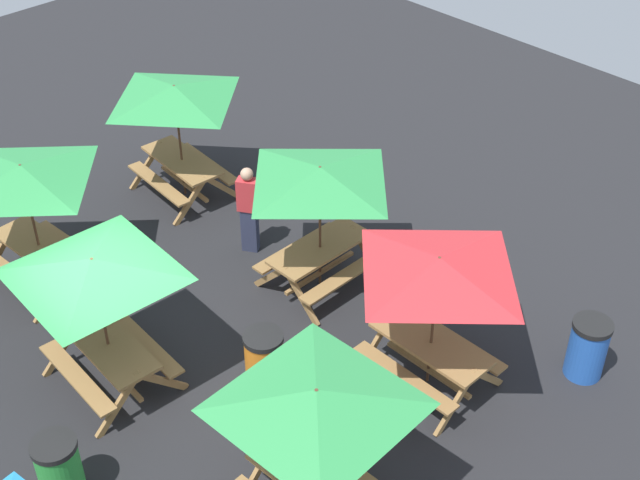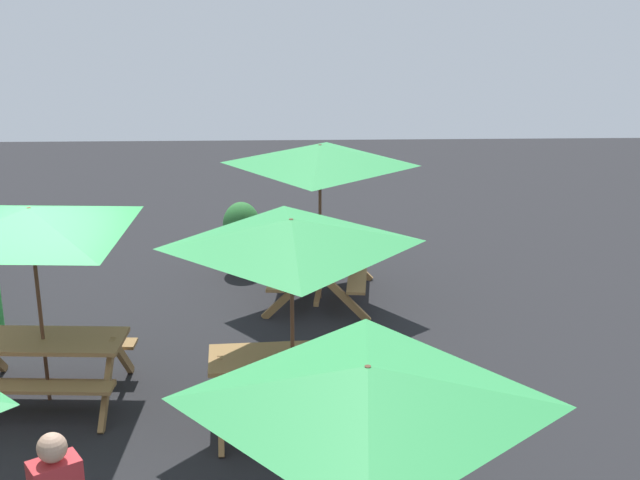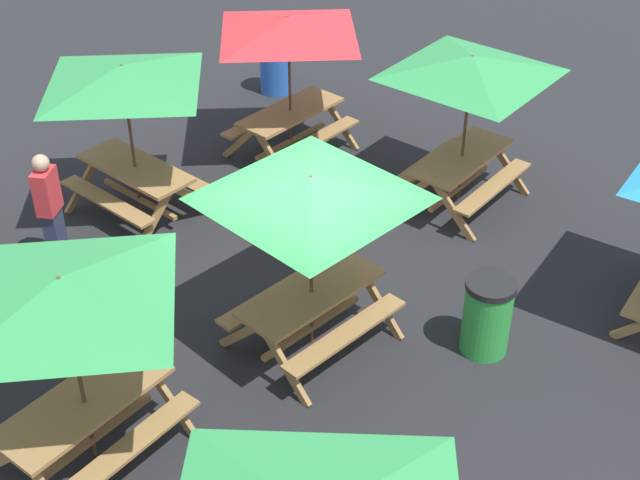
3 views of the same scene
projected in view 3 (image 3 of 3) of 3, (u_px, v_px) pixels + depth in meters
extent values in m
plane|color=#232326|center=(308.00, 322.00, 10.95)|extent=(27.96, 27.96, 0.00)
cube|color=olive|center=(135.00, 168.00, 12.57)|extent=(0.72, 1.81, 0.05)
cube|color=olive|center=(107.00, 201.00, 12.39)|extent=(0.28, 1.80, 0.04)
cube|color=olive|center=(167.00, 171.00, 13.07)|extent=(0.28, 1.80, 0.04)
cube|color=olive|center=(84.00, 182.00, 12.97)|extent=(0.80, 0.07, 0.81)
cube|color=olive|center=(124.00, 163.00, 13.42)|extent=(0.80, 0.07, 0.81)
cube|color=olive|center=(154.00, 220.00, 12.13)|extent=(0.80, 0.07, 0.81)
cube|color=olive|center=(194.00, 199.00, 12.59)|extent=(0.80, 0.07, 0.81)
cube|color=olive|center=(139.00, 199.00, 12.86)|extent=(0.09, 1.56, 0.06)
cylinder|color=brown|center=(132.00, 142.00, 12.33)|extent=(0.04, 0.04, 2.30)
pyramid|color=green|center=(122.00, 75.00, 11.76)|extent=(2.02, 2.02, 0.28)
cube|color=olive|center=(290.00, 112.00, 14.00)|extent=(1.80, 0.70, 0.05)
cube|color=olive|center=(266.00, 118.00, 14.47)|extent=(1.80, 0.26, 0.04)
cube|color=olive|center=(316.00, 139.00, 13.87)|extent=(1.80, 0.26, 0.04)
cube|color=olive|center=(307.00, 109.00, 14.89)|extent=(0.06, 0.80, 0.81)
cube|color=olive|center=(340.00, 123.00, 14.49)|extent=(0.06, 0.80, 0.81)
cube|color=olive|center=(240.00, 143.00, 13.94)|extent=(0.06, 0.80, 0.81)
cube|color=olive|center=(273.00, 158.00, 13.54)|extent=(0.06, 0.80, 0.81)
cube|color=olive|center=(291.00, 141.00, 14.30)|extent=(1.56, 0.07, 0.06)
cylinder|color=brown|center=(290.00, 88.00, 13.77)|extent=(0.04, 0.04, 2.30)
pyramid|color=red|center=(288.00, 25.00, 13.19)|extent=(2.00, 2.00, 0.28)
cube|color=olive|center=(85.00, 403.00, 8.79)|extent=(1.84, 0.81, 0.05)
cube|color=olive|center=(54.00, 400.00, 9.23)|extent=(1.81, 0.38, 0.04)
cube|color=olive|center=(126.00, 449.00, 8.68)|extent=(1.81, 0.38, 0.04)
cube|color=olive|center=(124.00, 372.00, 9.69)|extent=(0.11, 0.80, 0.81)
cube|color=olive|center=(171.00, 402.00, 9.32)|extent=(0.11, 0.80, 0.81)
cube|color=olive|center=(3.00, 459.00, 8.68)|extent=(0.11, 0.80, 0.81)
cube|color=olive|center=(92.00, 440.00, 9.09)|extent=(1.56, 0.17, 0.06)
cylinder|color=brown|center=(78.00, 373.00, 8.55)|extent=(0.04, 0.04, 2.30)
pyramid|color=green|center=(61.00, 290.00, 7.98)|extent=(2.12, 2.12, 0.28)
cube|color=olive|center=(462.00, 157.00, 12.82)|extent=(1.83, 0.79, 0.05)
cube|color=olive|center=(428.00, 163.00, 13.27)|extent=(1.81, 0.36, 0.04)
cube|color=olive|center=(493.00, 187.00, 12.70)|extent=(1.81, 0.36, 0.04)
cube|color=olive|center=(466.00, 151.00, 13.72)|extent=(0.10, 0.80, 0.81)
cube|color=olive|center=(508.00, 166.00, 13.34)|extent=(0.10, 0.80, 0.81)
cube|color=olive|center=(409.00, 193.00, 12.72)|extent=(0.10, 0.80, 0.81)
cube|color=olive|center=(453.00, 210.00, 12.34)|extent=(0.10, 0.80, 0.81)
cube|color=olive|center=(459.00, 188.00, 13.12)|extent=(1.56, 0.15, 0.06)
cylinder|color=brown|center=(465.00, 132.00, 12.58)|extent=(0.04, 0.04, 2.30)
pyramid|color=green|center=(472.00, 65.00, 12.01)|extent=(2.82, 2.82, 0.28)
cube|color=olive|center=(311.00, 293.00, 10.23)|extent=(1.84, 0.80, 0.05)
cube|color=olive|center=(279.00, 292.00, 10.71)|extent=(1.81, 0.36, 0.04)
cube|color=olive|center=(346.00, 334.00, 10.08)|extent=(1.81, 0.36, 0.04)
cube|color=olive|center=(335.00, 276.00, 11.11)|extent=(0.10, 0.80, 0.81)
cube|color=olive|center=(379.00, 302.00, 10.69)|extent=(0.10, 0.80, 0.81)
cube|color=olive|center=(241.00, 334.00, 10.20)|extent=(0.10, 0.80, 0.81)
cube|color=olive|center=(285.00, 365.00, 9.78)|extent=(0.10, 0.80, 0.81)
cube|color=olive|center=(312.00, 327.00, 10.53)|extent=(1.56, 0.15, 0.06)
cylinder|color=brown|center=(311.00, 264.00, 10.00)|extent=(0.04, 0.04, 2.30)
pyramid|color=green|center=(311.00, 187.00, 9.42)|extent=(2.82, 2.82, 0.28)
cylinder|color=green|center=(487.00, 319.00, 10.30)|extent=(0.56, 0.56, 0.90)
cylinder|color=black|center=(491.00, 285.00, 10.02)|extent=(0.59, 0.59, 0.08)
cylinder|color=blue|center=(276.00, 68.00, 16.06)|extent=(0.56, 0.56, 0.90)
cylinder|color=black|center=(275.00, 43.00, 15.78)|extent=(0.59, 0.59, 0.08)
cylinder|color=orange|center=(306.00, 209.00, 12.22)|extent=(0.56, 0.56, 0.90)
cylinder|color=black|center=(305.00, 178.00, 11.94)|extent=(0.59, 0.59, 0.08)
cube|color=#2D334C|center=(56.00, 238.00, 11.69)|extent=(0.33, 0.30, 0.85)
cube|color=red|center=(46.00, 191.00, 11.28)|extent=(0.42, 0.38, 0.60)
sphere|color=tan|center=(41.00, 163.00, 11.04)|extent=(0.22, 0.22, 0.22)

